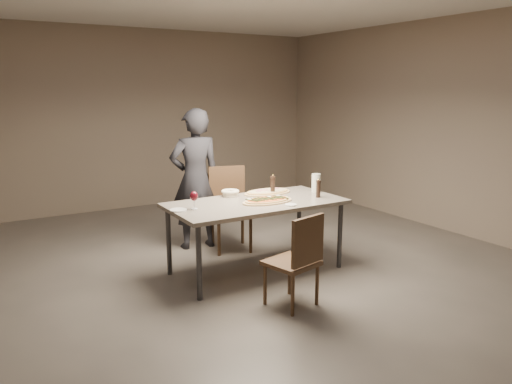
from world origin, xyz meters
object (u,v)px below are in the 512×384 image
dining_table (256,207)px  zucchini_pizza (267,200)px  chair_near (298,256)px  carafe (316,183)px  ham_pizza (267,192)px  chair_far (229,203)px  pepper_mill_left (273,185)px  bread_basket (230,193)px  diner (195,179)px

dining_table → zucchini_pizza: 0.14m
chair_near → carafe: bearing=33.1°
ham_pizza → chair_far: chair_far is taller
chair_near → pepper_mill_left: bearing=53.9°
bread_basket → chair_near: (-0.04, -1.31, -0.32)m
chair_near → diner: bearing=78.0°
carafe → chair_far: 1.08m
zucchini_pizza → carafe: size_ratio=2.75×
ham_pizza → pepper_mill_left: size_ratio=2.55×
dining_table → chair_near: size_ratio=2.14×
chair_far → diner: (-0.34, 0.21, 0.29)m
chair_far → diner: size_ratio=0.58×
diner → zucchini_pizza: bearing=111.2°
dining_table → pepper_mill_left: bearing=31.0°
chair_near → diner: (-0.05, 2.02, 0.36)m
zucchini_pizza → diner: diner is taller
zucchini_pizza → ham_pizza: 0.43m
dining_table → chair_far: chair_far is taller
diner → carafe: bearing=143.3°
pepper_mill_left → chair_far: bearing=106.8°
ham_pizza → bread_basket: (-0.42, 0.08, 0.03)m
bread_basket → carafe: 0.98m
zucchini_pizza → diner: size_ratio=0.34×
chair_far → diner: 0.49m
carafe → chair_far: (-0.69, 0.78, -0.31)m
bread_basket → diner: (-0.09, 0.71, 0.04)m
dining_table → bread_basket: bread_basket is taller
pepper_mill_left → chair_far: chair_far is taller
carafe → chair_near: size_ratio=0.24×
pepper_mill_left → diner: (-0.53, 0.86, -0.02)m
zucchini_pizza → carafe: carafe is taller
carafe → chair_near: 1.47m
dining_table → pepper_mill_left: size_ratio=8.15×
dining_table → chair_near: bearing=-98.6°
dining_table → bread_basket: (-0.11, 0.36, 0.10)m
bread_basket → diner: 0.71m
pepper_mill_left → chair_near: 1.31m
carafe → diner: size_ratio=0.12×
bread_basket → diner: bearing=97.4°
zucchini_pizza → pepper_mill_left: (0.25, 0.28, 0.09)m
pepper_mill_left → diner: size_ratio=0.13×
zucchini_pizza → pepper_mill_left: pepper_mill_left is taller
chair_near → bread_basket: bearing=74.9°
ham_pizza → pepper_mill_left: (0.02, -0.08, 0.09)m
bread_basket → dining_table: bearing=-73.3°
chair_far → ham_pizza: bearing=122.0°
zucchini_pizza → chair_near: bearing=-105.3°
pepper_mill_left → carafe: pepper_mill_left is taller
dining_table → chair_near: 0.99m
zucchini_pizza → pepper_mill_left: 0.38m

